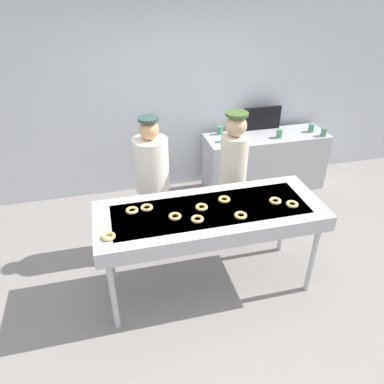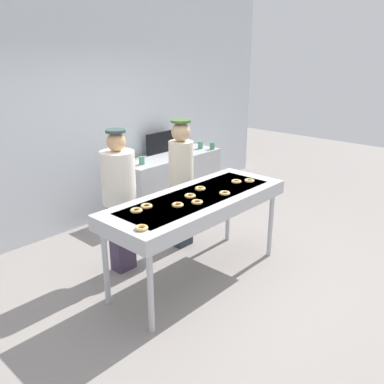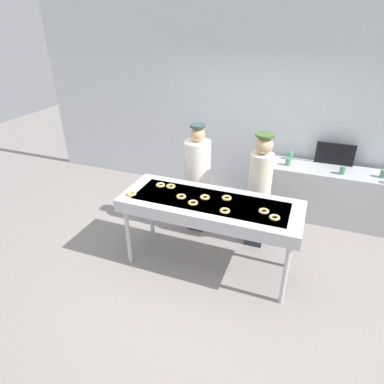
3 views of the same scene
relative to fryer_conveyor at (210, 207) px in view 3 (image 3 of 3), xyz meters
The scene contains 21 objects.
ground_plane 0.88m from the fryer_conveyor, ahead, with size 16.00×16.00×0.00m, color gray.
back_wall 2.34m from the fryer_conveyor, 90.00° to the left, with size 8.00×0.12×3.28m, color silver.
fryer_conveyor is the anchor object (origin of this frame).
glazed_donut_0 0.13m from the fryer_conveyor, 158.04° to the left, with size 0.12×0.12×0.03m, color #E9B960.
glazed_donut_1 0.60m from the fryer_conveyor, 165.65° to the left, with size 0.12×0.12×0.03m, color #E2B262.
glazed_donut_2 0.31m from the fryer_conveyor, 38.42° to the right, with size 0.12×0.12×0.03m, color #DDB162.
glazed_donut_3 0.37m from the fryer_conveyor, behind, with size 0.12×0.12×0.03m, color tan.
glazed_donut_4 0.78m from the fryer_conveyor, ahead, with size 0.12×0.12×0.03m, color #DCBB6C.
glazed_donut_5 0.73m from the fryer_conveyor, 169.31° to the left, with size 0.12×0.12×0.03m, color #EABC65.
glazed_donut_6 0.97m from the fryer_conveyor, 167.97° to the right, with size 0.12×0.12×0.03m, color #EDB763.
glazed_donut_7 0.64m from the fryer_conveyor, ahead, with size 0.12×0.12×0.03m, color #E3B36E.
glazed_donut_8 0.24m from the fryer_conveyor, 139.13° to the right, with size 0.12×0.12×0.03m, color tan.
glazed_donut_9 0.22m from the fryer_conveyor, 32.55° to the left, with size 0.12×0.12×0.03m, color #DEBC5F.
worker_baker 0.87m from the fryer_conveyor, 120.16° to the left, with size 0.37×0.37×1.63m.
worker_assistant 0.82m from the fryer_conveyor, 55.64° to the left, with size 0.30×0.30×1.63m.
prep_counter 2.28m from the fryer_conveyor, 52.15° to the left, with size 1.77×0.58×0.84m, color #B7BABF.
paper_cup_0 2.23m from the fryer_conveyor, 47.88° to the left, with size 0.08×0.08×0.12m, color #4C8C66.
paper_cup_1 2.10m from the fryer_conveyor, 69.93° to the left, with size 0.08×0.08×0.12m, color #4C8C66.
paper_cup_2 2.67m from the fryer_conveyor, 40.44° to the left, with size 0.08×0.08×0.12m, color #4C8C66.
paper_cup_3 1.84m from the fryer_conveyor, 67.24° to the left, with size 0.08×0.08×0.12m, color #4C8C66.
menu_display 2.43m from the fryer_conveyor, 55.60° to the left, with size 0.57×0.04×0.34m, color black.
Camera 3 is at (1.00, -3.23, 2.88)m, focal length 30.81 mm.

